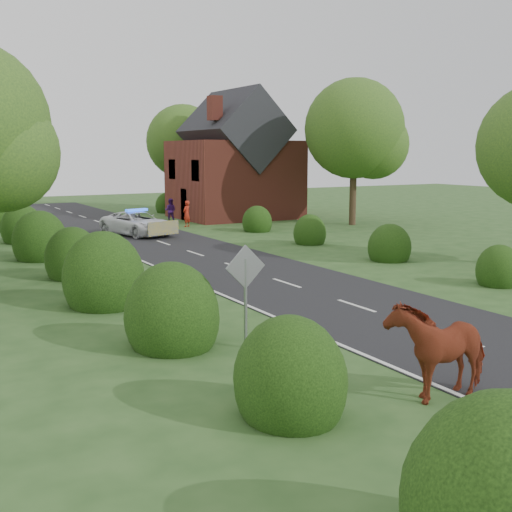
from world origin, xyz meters
TOP-DOWN VIEW (x-y plane):
  - ground at (0.00, 0.00)m, footprint 120.00×120.00m
  - road at (0.00, 15.00)m, footprint 6.00×70.00m
  - road_markings at (-1.60, 12.93)m, footprint 4.96×70.00m
  - hedgerow_left at (-6.51, 11.69)m, footprint 2.75×50.41m
  - hedgerow_right at (6.60, 11.21)m, footprint 2.10×45.78m
  - tree_right_b at (14.29, 21.84)m, footprint 6.56×6.40m
  - tree_right_c at (9.27, 37.85)m, footprint 6.15×6.00m
  - road_sign at (-5.00, 2.00)m, footprint 1.06×0.08m
  - house at (9.49, 30.00)m, footprint 8.00×7.40m
  - cow at (-3.18, -2.49)m, footprint 2.26×1.22m
  - police_van at (-0.06, 23.83)m, footprint 3.47×5.35m
  - pedestrian_red at (4.08, 26.27)m, footprint 0.73×0.66m
  - pedestrian_purple at (4.18, 29.21)m, footprint 1.00×0.96m

SIDE VIEW (x-z plane):
  - ground at x=0.00m, z-range 0.00..0.00m
  - road at x=0.00m, z-range 0.00..0.02m
  - road_markings at x=-1.60m, z-range 0.02..0.03m
  - hedgerow_right at x=6.60m, z-range -0.50..1.60m
  - police_van at x=-0.06m, z-range -0.07..1.44m
  - hedgerow_left at x=-6.51m, z-range -0.75..2.25m
  - cow at x=-3.18m, z-range 0.00..1.59m
  - pedestrian_purple at x=4.18m, z-range 0.00..1.62m
  - pedestrian_red at x=4.08m, z-range 0.00..1.67m
  - road_sign at x=-5.00m, z-range 0.39..2.92m
  - house at x=9.49m, z-range -0.80..8.37m
  - tree_right_c at x=9.27m, z-range 1.05..9.63m
  - tree_right_b at x=14.29m, z-range 1.24..10.64m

